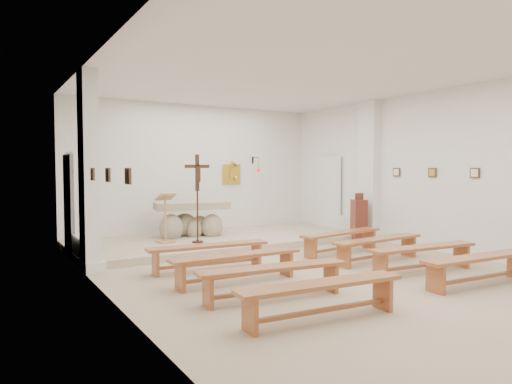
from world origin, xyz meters
TOP-DOWN VIEW (x-y plane):
  - ground at (0.00, 0.00)m, footprint 7.00×10.00m
  - wall_left at (-3.49, 0.00)m, footprint 0.02×10.00m
  - wall_right at (3.49, 0.00)m, footprint 0.02×10.00m
  - wall_back at (0.00, 4.99)m, footprint 7.00×0.02m
  - ceiling at (0.00, 0.00)m, footprint 7.00×10.00m
  - sanctuary_platform at (0.00, 3.50)m, footprint 6.98×3.00m
  - pilaster_left at (-3.37, 2.00)m, footprint 0.26×0.55m
  - pilaster_right at (3.37, 2.00)m, footprint 0.26×0.55m
  - gold_wall_relief at (1.05, 4.96)m, footprint 0.55×0.04m
  - sanctuary_lamp at (1.75, 4.71)m, footprint 0.11×0.36m
  - station_frame_left_front at (-3.47, -0.80)m, footprint 0.03×0.20m
  - station_frame_left_mid at (-3.47, 0.20)m, footprint 0.03×0.20m
  - station_frame_left_rear at (-3.47, 1.20)m, footprint 0.03×0.20m
  - station_frame_right_front at (3.47, -0.80)m, footprint 0.03×0.20m
  - station_frame_right_mid at (3.47, 0.20)m, footprint 0.03×0.20m
  - station_frame_right_rear at (3.47, 1.20)m, footprint 0.03×0.20m
  - radiator_left at (-3.43, 2.70)m, footprint 0.10×0.85m
  - radiator_right at (3.43, 2.70)m, footprint 0.10×0.85m
  - altar at (-0.61, 3.99)m, footprint 1.87×1.00m
  - lectern at (-1.47, 3.39)m, footprint 0.45×0.40m
  - crucifix_stand at (-0.86, 3.02)m, footprint 0.60×0.26m
  - potted_plant at (-0.94, 4.15)m, footprint 0.59×0.59m
  - donation_pedestal at (2.95, 1.90)m, footprint 0.41×0.41m
  - bench_left_front at (-1.56, 0.98)m, footprint 2.21×0.54m
  - bench_right_front at (1.56, 0.98)m, footprint 2.22×0.65m
  - bench_left_second at (-1.56, -0.06)m, footprint 2.20×0.38m
  - bench_right_second at (1.56, -0.06)m, footprint 2.21×0.50m
  - bench_left_third at (-1.56, -1.10)m, footprint 2.22×0.62m
  - bench_right_third at (1.56, -1.10)m, footprint 2.22×0.57m
  - bench_left_fourth at (-1.56, -2.15)m, footprint 2.21×0.53m
  - bench_right_fourth at (1.56, -2.15)m, footprint 2.21×0.50m

SIDE VIEW (x-z plane):
  - ground at x=0.00m, z-range 0.00..0.00m
  - sanctuary_platform at x=0.00m, z-range 0.00..0.15m
  - radiator_left at x=-3.43m, z-range 0.01..0.53m
  - radiator_right at x=3.43m, z-range 0.01..0.53m
  - bench_left_front at x=-1.56m, z-range 0.12..0.58m
  - bench_right_front at x=1.56m, z-range 0.12..0.58m
  - bench_left_second at x=-1.56m, z-range 0.12..0.58m
  - bench_right_second at x=1.56m, z-range 0.12..0.58m
  - bench_left_third at x=-1.56m, z-range 0.12..0.58m
  - bench_right_third at x=1.56m, z-range 0.12..0.58m
  - bench_left_fourth at x=-1.56m, z-range 0.12..0.58m
  - bench_right_fourth at x=1.56m, z-range 0.12..0.58m
  - potted_plant at x=-0.94m, z-range 0.15..0.65m
  - altar at x=-0.61m, z-range 0.04..0.96m
  - donation_pedestal at x=2.95m, z-range -0.07..1.13m
  - lectern at x=-1.47m, z-range 0.14..1.28m
  - crucifix_stand at x=-0.86m, z-range 0.30..2.27m
  - gold_wall_relief at x=1.05m, z-range 1.38..1.92m
  - station_frame_left_front at x=-3.47m, z-range 1.62..1.82m
  - station_frame_left_mid at x=-3.47m, z-range 1.62..1.82m
  - station_frame_left_rear at x=-3.47m, z-range 1.62..1.82m
  - station_frame_right_front at x=3.47m, z-range 1.62..1.82m
  - station_frame_right_mid at x=3.47m, z-range 1.62..1.82m
  - station_frame_right_rear at x=3.47m, z-range 1.62..1.82m
  - wall_left at x=-3.49m, z-range 0.00..3.50m
  - wall_right at x=3.49m, z-range 0.00..3.50m
  - wall_back at x=0.00m, z-range 0.00..3.50m
  - pilaster_left at x=-3.37m, z-range 0.00..3.50m
  - pilaster_right at x=3.37m, z-range 0.00..3.50m
  - sanctuary_lamp at x=1.75m, z-range 1.59..2.03m
  - ceiling at x=0.00m, z-range 3.48..3.50m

